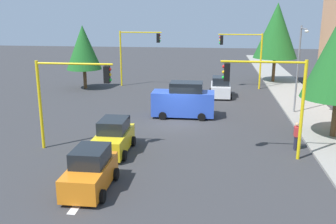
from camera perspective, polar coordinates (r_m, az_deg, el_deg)
The scene contains 15 objects.
ground_plane at distance 28.09m, azimuth 1.22°, elevation -1.79°, with size 120.00×120.00×0.00m, color #353538.
sidewalk_kerb at distance 33.69m, azimuth 20.18°, elevation 0.26°, with size 80.00×4.00×0.15m, color gray.
lane_arrow_near at distance 18.17m, azimuth -12.24°, elevation -11.83°, with size 2.40×1.10×1.10m.
traffic_signal_near_left at distance 21.40m, azimuth 14.96°, elevation 3.30°, with size 0.36×4.59×5.58m.
traffic_signal_far_right at distance 41.81m, azimuth -4.75°, elevation 9.59°, with size 0.36×4.59×5.99m.
traffic_signal_far_left at distance 41.08m, azimuth 11.33°, elevation 9.12°, with size 0.36×4.59×5.84m.
traffic_signal_near_right at distance 22.78m, azimuth -14.59°, elevation 3.56°, with size 0.36×4.59×5.31m.
street_lamp_curbside at distance 31.31m, azimuth 19.11°, elevation 7.27°, with size 2.15×0.28×7.00m.
tree_roadside_far at distance 45.35m, azimuth 15.94°, elevation 11.64°, with size 4.90×4.90×8.99m.
tree_opposite_side at distance 41.28m, azimuth -12.59°, elevation 9.41°, with size 3.66×3.66×6.66m.
delivery_van_blue at distance 29.65m, azimuth 2.36°, elevation 1.67°, with size 2.22×4.80×2.77m.
car_white at distance 37.14m, azimuth 7.87°, elevation 3.64°, with size 3.79×2.12×1.98m.
car_yellow at distance 22.57m, azimuth -8.16°, elevation -3.79°, with size 3.92×2.05×1.98m.
car_orange at distance 18.17m, azimuth -11.57°, elevation -8.68°, with size 3.76×2.02×1.98m.
pedestrian_crossing at distance 23.92m, azimuth 18.65°, elevation -3.33°, with size 0.40×0.24×1.70m.
Camera 1 is at (26.77, 2.65, 8.09)m, focal length 40.68 mm.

